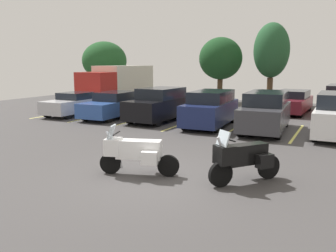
{
  "coord_description": "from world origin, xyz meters",
  "views": [
    {
      "loc": [
        4.52,
        -8.24,
        3.14
      ],
      "look_at": [
        -1.05,
        2.86,
        0.94
      ],
      "focal_mm": 37.73,
      "sensor_mm": 36.0,
      "label": 1
    }
  ],
  "objects_px": {
    "car_blue": "(114,105)",
    "box_truck": "(117,84)",
    "motorcycle_second": "(243,158)",
    "car_black": "(159,105)",
    "motorcycle_touring": "(135,152)",
    "car_charcoal": "(266,112)",
    "car_far_maroon": "(292,102)",
    "car_silver": "(74,104)",
    "car_navy": "(211,109)"
  },
  "relations": [
    {
      "from": "car_blue",
      "to": "motorcycle_second",
      "type": "bearing_deg",
      "value": -39.34
    },
    {
      "from": "car_silver",
      "to": "car_navy",
      "type": "bearing_deg",
      "value": 0.52
    },
    {
      "from": "motorcycle_touring",
      "to": "car_blue",
      "type": "height_order",
      "value": "car_blue"
    },
    {
      "from": "car_black",
      "to": "car_blue",
      "type": "bearing_deg",
      "value": -178.28
    },
    {
      "from": "car_charcoal",
      "to": "car_navy",
      "type": "bearing_deg",
      "value": 177.63
    },
    {
      "from": "motorcycle_touring",
      "to": "car_navy",
      "type": "bearing_deg",
      "value": 95.58
    },
    {
      "from": "car_navy",
      "to": "car_charcoal",
      "type": "bearing_deg",
      "value": -2.37
    },
    {
      "from": "motorcycle_touring",
      "to": "car_silver",
      "type": "bearing_deg",
      "value": 138.82
    },
    {
      "from": "car_silver",
      "to": "box_truck",
      "type": "distance_m",
      "value": 5.86
    },
    {
      "from": "car_far_maroon",
      "to": "car_black",
      "type": "bearing_deg",
      "value": -132.89
    },
    {
      "from": "car_blue",
      "to": "car_charcoal",
      "type": "relative_size",
      "value": 0.98
    },
    {
      "from": "car_far_maroon",
      "to": "car_navy",
      "type": "bearing_deg",
      "value": -113.87
    },
    {
      "from": "motorcycle_second",
      "to": "box_truck",
      "type": "bearing_deg",
      "value": 134.55
    },
    {
      "from": "car_silver",
      "to": "car_charcoal",
      "type": "xyz_separation_m",
      "value": [
        11.6,
        -0.03,
        0.24
      ]
    },
    {
      "from": "car_far_maroon",
      "to": "box_truck",
      "type": "bearing_deg",
      "value": -174.41
    },
    {
      "from": "car_silver",
      "to": "car_black",
      "type": "distance_m",
      "value": 5.76
    },
    {
      "from": "car_blue",
      "to": "box_truck",
      "type": "relative_size",
      "value": 0.73
    },
    {
      "from": "car_navy",
      "to": "car_charcoal",
      "type": "height_order",
      "value": "car_charcoal"
    },
    {
      "from": "motorcycle_touring",
      "to": "motorcycle_second",
      "type": "height_order",
      "value": "motorcycle_second"
    },
    {
      "from": "car_black",
      "to": "car_far_maroon",
      "type": "bearing_deg",
      "value": 47.11
    },
    {
      "from": "car_charcoal",
      "to": "car_far_maroon",
      "type": "xyz_separation_m",
      "value": [
        0.29,
        7.02,
        -0.2
      ]
    },
    {
      "from": "motorcycle_second",
      "to": "car_charcoal",
      "type": "distance_m",
      "value": 7.83
    },
    {
      "from": "car_charcoal",
      "to": "car_far_maroon",
      "type": "height_order",
      "value": "car_charcoal"
    },
    {
      "from": "motorcycle_touring",
      "to": "car_silver",
      "type": "distance_m",
      "value": 12.85
    },
    {
      "from": "motorcycle_second",
      "to": "box_truck",
      "type": "xyz_separation_m",
      "value": [
        -13.33,
        13.54,
        0.9
      ]
    },
    {
      "from": "car_silver",
      "to": "box_truck",
      "type": "relative_size",
      "value": 0.65
    },
    {
      "from": "car_navy",
      "to": "car_black",
      "type": "bearing_deg",
      "value": 174.62
    },
    {
      "from": "car_blue",
      "to": "car_black",
      "type": "relative_size",
      "value": 1.03
    },
    {
      "from": "motorcycle_touring",
      "to": "car_far_maroon",
      "type": "distance_m",
      "value": 15.6
    },
    {
      "from": "motorcycle_second",
      "to": "car_blue",
      "type": "distance_m",
      "value": 12.74
    },
    {
      "from": "car_silver",
      "to": "car_blue",
      "type": "relative_size",
      "value": 0.89
    },
    {
      "from": "car_blue",
      "to": "car_black",
      "type": "bearing_deg",
      "value": 1.72
    },
    {
      "from": "car_navy",
      "to": "car_far_maroon",
      "type": "relative_size",
      "value": 0.93
    },
    {
      "from": "car_black",
      "to": "car_far_maroon",
      "type": "distance_m",
      "value": 9.03
    },
    {
      "from": "car_silver",
      "to": "car_black",
      "type": "height_order",
      "value": "car_black"
    },
    {
      "from": "car_navy",
      "to": "car_far_maroon",
      "type": "distance_m",
      "value": 7.55
    },
    {
      "from": "motorcycle_touring",
      "to": "car_navy",
      "type": "distance_m",
      "value": 8.58
    },
    {
      "from": "motorcycle_touring",
      "to": "box_truck",
      "type": "relative_size",
      "value": 0.34
    },
    {
      "from": "car_black",
      "to": "car_charcoal",
      "type": "relative_size",
      "value": 0.95
    },
    {
      "from": "motorcycle_touring",
      "to": "car_navy",
      "type": "height_order",
      "value": "car_navy"
    },
    {
      "from": "box_truck",
      "to": "car_far_maroon",
      "type": "bearing_deg",
      "value": 5.59
    },
    {
      "from": "motorcycle_touring",
      "to": "car_far_maroon",
      "type": "relative_size",
      "value": 0.45
    },
    {
      "from": "car_navy",
      "to": "motorcycle_touring",
      "type": "bearing_deg",
      "value": -84.42
    },
    {
      "from": "car_black",
      "to": "car_far_maroon",
      "type": "height_order",
      "value": "car_black"
    },
    {
      "from": "car_charcoal",
      "to": "car_black",
      "type": "bearing_deg",
      "value": 176.04
    },
    {
      "from": "car_black",
      "to": "car_navy",
      "type": "relative_size",
      "value": 1.0
    },
    {
      "from": "motorcycle_touring",
      "to": "car_navy",
      "type": "xyz_separation_m",
      "value": [
        -0.83,
        8.54,
        0.22
      ]
    },
    {
      "from": "car_black",
      "to": "car_navy",
      "type": "distance_m",
      "value": 3.1
    },
    {
      "from": "motorcycle_touring",
      "to": "car_black",
      "type": "bearing_deg",
      "value": 113.96
    },
    {
      "from": "car_blue",
      "to": "car_far_maroon",
      "type": "relative_size",
      "value": 0.96
    }
  ]
}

